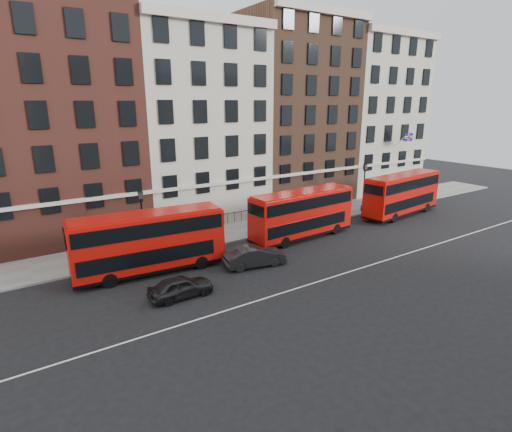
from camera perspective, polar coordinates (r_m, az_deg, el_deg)
ground at (r=29.19m, az=6.93°, el=-7.67°), size 120.00×120.00×0.00m
pavement at (r=37.24m, az=-3.49°, el=-2.18°), size 80.00×5.00×0.15m
kerb at (r=35.20m, az=-1.46°, el=-3.23°), size 80.00×0.30×0.16m
road_centre_line at (r=27.84m, az=9.60°, el=-9.00°), size 70.00×0.12×0.01m
building_terrace at (r=41.87m, az=-9.30°, el=13.83°), size 64.00×11.95×22.00m
bus_b at (r=28.70m, az=-15.11°, el=-3.51°), size 10.59×3.35×4.38m
bus_c at (r=35.15m, az=6.58°, el=0.41°), size 10.28×3.00×4.27m
bus_d at (r=44.86m, az=20.11°, el=3.04°), size 10.73×3.67×4.42m
car_rear at (r=25.40m, az=-10.71°, el=-9.90°), size 4.02×1.63×1.37m
car_front at (r=29.40m, az=-0.22°, el=-5.77°), size 4.82×2.42×1.52m
lamp_post_left at (r=31.39m, az=-15.91°, el=-0.51°), size 0.44×0.44×5.33m
lamp_post_right at (r=44.74m, az=15.16°, el=4.36°), size 0.44×0.44×5.33m
traffic_light at (r=50.23m, az=20.74°, el=4.36°), size 0.25×0.45×3.27m
iron_railings at (r=38.91m, az=-5.12°, el=-0.52°), size 6.60×0.06×1.00m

